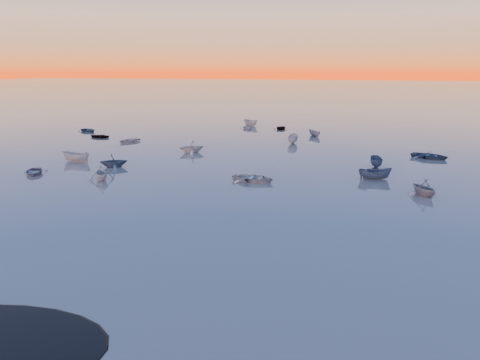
% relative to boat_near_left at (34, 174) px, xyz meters
% --- Properties ---
extents(ground, '(600.00, 600.00, 0.00)m').
position_rel_boat_near_left_xyz_m(ground, '(23.73, 70.84, 0.00)').
color(ground, '#70675D').
rests_on(ground, ground).
extents(moored_fleet, '(124.00, 58.00, 1.20)m').
position_rel_boat_near_left_xyz_m(moored_fleet, '(23.73, 23.84, 0.00)').
color(moored_fleet, '#B8B8B4').
rests_on(moored_fleet, ground).
extents(boat_near_left, '(3.99, 3.16, 0.93)m').
position_rel_boat_near_left_xyz_m(boat_near_left, '(0.00, 0.00, 0.00)').
color(boat_near_left, gray).
rests_on(boat_near_left, ground).
extents(boat_near_center, '(2.23, 3.85, 1.25)m').
position_rel_boat_near_left_xyz_m(boat_near_center, '(37.75, 6.88, 0.00)').
color(boat_near_center, '#344A64').
rests_on(boat_near_center, ground).
extents(boat_near_right, '(3.83, 3.12, 1.23)m').
position_rel_boat_near_left_xyz_m(boat_near_right, '(42.09, 1.29, 0.00)').
color(boat_near_right, gray).
rests_on(boat_near_right, ground).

